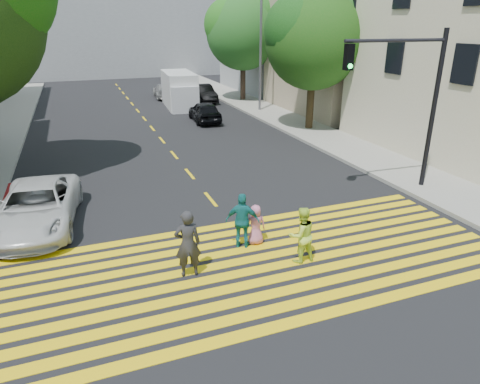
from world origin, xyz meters
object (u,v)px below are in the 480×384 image
dark_car_near (205,112)px  pedestrian_man (188,244)px  white_van (180,91)px  tree_right_far (244,28)px  tree_right_near (315,34)px  white_sedan (37,207)px  dark_car_parked (203,93)px  silver_car (164,91)px  traffic_signal (412,91)px  pedestrian_child (256,225)px  pedestrian_woman (301,235)px  pedestrian_extra (243,221)px

dark_car_near → pedestrian_man: bearing=75.5°
white_van → tree_right_far: bearing=13.5°
tree_right_near → tree_right_far: 10.84m
white_sedan → dark_car_parked: (11.19, 20.10, 0.01)m
dark_car_near → silver_car: dark_car_near is taller
pedestrian_man → white_van: (5.23, 22.78, 0.32)m
white_van → traffic_signal: bearing=-75.5°
tree_right_near → white_sedan: 17.37m
dark_car_near → dark_car_parked: dark_car_parked is taller
pedestrian_child → dark_car_parked: size_ratio=0.29×
tree_right_far → dark_car_near: (-5.22, -6.43, -4.92)m
tree_right_near → white_van: (-5.51, 9.94, -4.16)m
tree_right_far → pedestrian_woman: 25.75m
pedestrian_man → pedestrian_child: 2.43m
tree_right_far → dark_car_parked: tree_right_far is taller
pedestrian_extra → traffic_signal: (7.07, 1.95, 2.96)m
pedestrian_child → silver_car: silver_car is taller
tree_right_near → tree_right_far: (-0.00, 10.84, 0.20)m
dark_car_parked → white_van: (-2.27, -1.71, 0.53)m
tree_right_far → dark_car_near: bearing=-129.1°
tree_right_far → silver_car: 8.53m
pedestrian_woman → silver_car: pedestrian_woman is taller
white_sedan → white_van: white_van is taller
pedestrian_extra → white_sedan: pedestrian_extra is taller
tree_right_far → pedestrian_woman: size_ratio=5.32×
pedestrian_child → white_van: white_van is taller
dark_car_parked → traffic_signal: size_ratio=0.71×
dark_car_parked → white_sedan: bearing=-118.4°
white_sedan → dark_car_near: white_sedan is taller
pedestrian_man → silver_car: size_ratio=0.43×
white_sedan → white_van: size_ratio=0.87×
pedestrian_extra → white_van: size_ratio=0.29×
pedestrian_child → pedestrian_extra: size_ratio=0.73×
tree_right_far → silver_car: tree_right_far is taller
traffic_signal → pedestrian_extra: bearing=-161.4°
white_sedan → dark_car_parked: dark_car_parked is taller
pedestrian_child → silver_car: size_ratio=0.29×
white_sedan → traffic_signal: size_ratio=0.83×
white_sedan → white_van: 20.45m
tree_right_far → white_sedan: 24.58m
dark_car_near → tree_right_far: bearing=-125.9°
pedestrian_child → tree_right_far: bearing=-102.1°
tree_right_near → pedestrian_child: 15.39m
dark_car_near → silver_car: 10.32m
tree_right_near → pedestrian_woman: (-7.78, -13.23, -4.60)m
pedestrian_child → traffic_signal: bearing=-155.7°
pedestrian_man → traffic_signal: traffic_signal is taller
pedestrian_extra → pedestrian_woman: bearing=158.4°
tree_right_far → traffic_signal: tree_right_far is taller
white_sedan → pedestrian_woman: bearing=-28.8°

